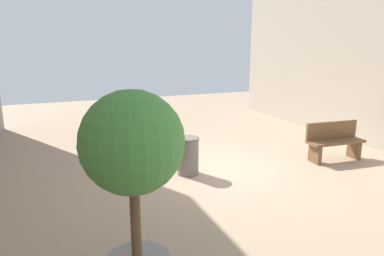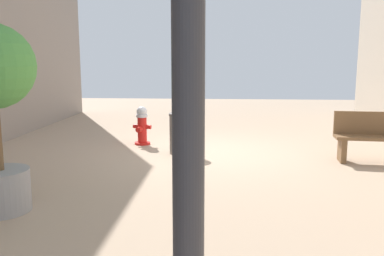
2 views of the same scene
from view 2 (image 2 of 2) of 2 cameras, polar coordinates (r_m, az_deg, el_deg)
The scene contains 4 objects.
ground_plane at distance 8.67m, azimuth 2.56°, elevation -3.42°, with size 23.40×23.40×0.00m, color tan.
fire_hydrant at distance 9.49m, azimuth -6.92°, elevation 0.35°, with size 0.44×0.42×0.88m.
bench_near at distance 8.53m, azimuth 23.91°, elevation -1.12°, with size 1.50×0.56×0.95m.
trash_bin at distance 8.53m, azimuth -1.55°, elevation -0.74°, with size 0.49×0.49×0.84m.
Camera 2 is at (-0.21, 8.44, 1.94)m, focal length 38.60 mm.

